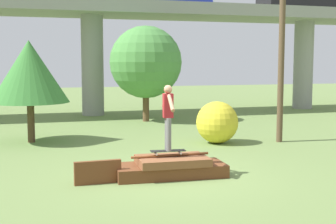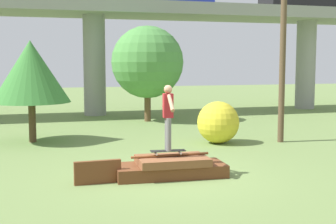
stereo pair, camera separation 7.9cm
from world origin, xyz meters
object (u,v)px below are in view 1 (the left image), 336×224
at_px(skateboard, 168,151).
at_px(skater, 168,113).
at_px(tree_behind_left, 146,62).
at_px(utility_pole, 282,30).
at_px(tree_behind_right, 29,72).
at_px(bush_yellow_flowering, 217,122).

distance_m(skateboard, skater, 0.89).
bearing_deg(tree_behind_left, skater, -101.21).
relative_size(skater, utility_pole, 0.21).
bearing_deg(tree_behind_left, skateboard, -101.21).
bearing_deg(tree_behind_right, skateboard, -62.62).
height_order(skater, utility_pole, utility_pole).
height_order(skateboard, tree_behind_right, tree_behind_right).
xyz_separation_m(tree_behind_left, tree_behind_right, (-5.04, -4.33, -0.31)).
distance_m(skateboard, bush_yellow_flowering, 4.81).
distance_m(skater, bush_yellow_flowering, 4.88).
distance_m(skater, utility_pole, 6.50).
bearing_deg(skater, tree_behind_left, 78.79).
height_order(skateboard, skater, skater).
bearing_deg(tree_behind_right, skater, -62.62).
bearing_deg(skater, skateboard, 90.00).
bearing_deg(skateboard, utility_pole, 35.25).
bearing_deg(utility_pole, tree_behind_left, 114.01).
distance_m(utility_pole, bush_yellow_flowering, 3.73).
distance_m(skater, tree_behind_left, 10.43).
distance_m(utility_pole, tree_behind_left, 7.36).
distance_m(tree_behind_right, bush_yellow_flowering, 6.42).
xyz_separation_m(skateboard, bush_yellow_flowering, (2.86, 3.87, 0.09)).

